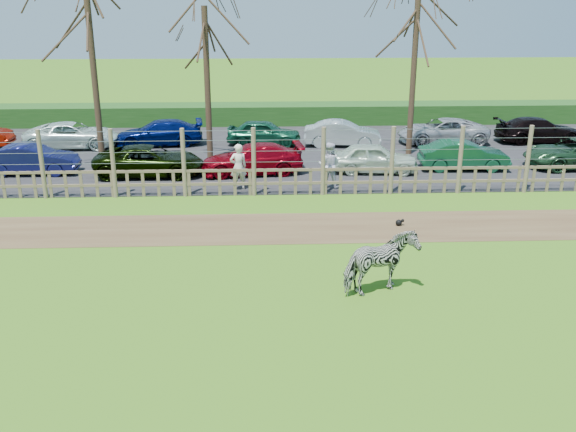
{
  "coord_description": "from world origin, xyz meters",
  "views": [
    {
      "loc": [
        0.3,
        -14.37,
        6.98
      ],
      "look_at": [
        1.0,
        2.5,
        1.1
      ],
      "focal_mm": 40.0,
      "sensor_mm": 36.0,
      "label": 1
    }
  ],
  "objects_px": {
    "tree_mid": "(206,46)",
    "visitor_b": "(329,165)",
    "car_13": "(538,130)",
    "car_8": "(72,135)",
    "tree_left": "(90,29)",
    "car_2": "(149,161)",
    "visitor_a": "(238,167)",
    "car_9": "(159,133)",
    "car_10": "(264,132)",
    "car_11": "(343,133)",
    "car_12": "(443,131)",
    "tree_right": "(416,36)",
    "car_5": "(464,155)",
    "zebra": "(380,263)",
    "crow": "(399,222)",
    "car_4": "(374,158)",
    "car_1": "(32,159)",
    "car_3": "(252,159)"
  },
  "relations": [
    {
      "from": "tree_right",
      "to": "zebra",
      "type": "xyz_separation_m",
      "value": [
        -3.86,
        -14.18,
        -4.46
      ]
    },
    {
      "from": "tree_left",
      "to": "car_11",
      "type": "distance_m",
      "value": 12.19
    },
    {
      "from": "crow",
      "to": "car_4",
      "type": "bearing_deg",
      "value": 87.78
    },
    {
      "from": "car_5",
      "to": "car_8",
      "type": "height_order",
      "value": "same"
    },
    {
      "from": "car_9",
      "to": "car_8",
      "type": "bearing_deg",
      "value": -92.42
    },
    {
      "from": "car_1",
      "to": "car_3",
      "type": "xyz_separation_m",
      "value": [
        8.88,
        -0.35,
        0.0
      ]
    },
    {
      "from": "zebra",
      "to": "car_3",
      "type": "relative_size",
      "value": 0.45
    },
    {
      "from": "tree_mid",
      "to": "visitor_b",
      "type": "distance_m",
      "value": 7.81
    },
    {
      "from": "car_5",
      "to": "tree_mid",
      "type": "bearing_deg",
      "value": 80.02
    },
    {
      "from": "visitor_a",
      "to": "car_2",
      "type": "relative_size",
      "value": 0.4
    },
    {
      "from": "crow",
      "to": "car_9",
      "type": "distance_m",
      "value": 14.86
    },
    {
      "from": "tree_mid",
      "to": "crow",
      "type": "height_order",
      "value": "tree_mid"
    },
    {
      "from": "car_5",
      "to": "zebra",
      "type": "bearing_deg",
      "value": 156.46
    },
    {
      "from": "car_4",
      "to": "car_5",
      "type": "relative_size",
      "value": 0.97
    },
    {
      "from": "visitor_b",
      "to": "car_12",
      "type": "distance_m",
      "value": 9.62
    },
    {
      "from": "car_4",
      "to": "car_5",
      "type": "distance_m",
      "value": 3.8
    },
    {
      "from": "visitor_b",
      "to": "car_11",
      "type": "relative_size",
      "value": 0.47
    },
    {
      "from": "tree_left",
      "to": "car_2",
      "type": "distance_m",
      "value": 5.73
    },
    {
      "from": "crow",
      "to": "car_3",
      "type": "xyz_separation_m",
      "value": [
        -4.73,
        6.3,
        0.53
      ]
    },
    {
      "from": "tree_mid",
      "to": "tree_left",
      "type": "bearing_deg",
      "value": -167.47
    },
    {
      "from": "zebra",
      "to": "visitor_a",
      "type": "height_order",
      "value": "visitor_a"
    },
    {
      "from": "car_3",
      "to": "crow",
      "type": "bearing_deg",
      "value": 29.87
    },
    {
      "from": "visitor_a",
      "to": "car_9",
      "type": "relative_size",
      "value": 0.42
    },
    {
      "from": "visitor_a",
      "to": "car_9",
      "type": "height_order",
      "value": "visitor_a"
    },
    {
      "from": "car_9",
      "to": "car_12",
      "type": "bearing_deg",
      "value": 82.18
    },
    {
      "from": "car_4",
      "to": "car_13",
      "type": "bearing_deg",
      "value": -54.93
    },
    {
      "from": "visitor_b",
      "to": "crow",
      "type": "distance_m",
      "value": 4.65
    },
    {
      "from": "visitor_b",
      "to": "car_4",
      "type": "bearing_deg",
      "value": -120.24
    },
    {
      "from": "car_13",
      "to": "car_8",
      "type": "bearing_deg",
      "value": 86.97
    },
    {
      "from": "tree_mid",
      "to": "visitor_a",
      "type": "height_order",
      "value": "tree_mid"
    },
    {
      "from": "car_11",
      "to": "car_5",
      "type": "bearing_deg",
      "value": -128.98
    },
    {
      "from": "car_2",
      "to": "car_3",
      "type": "height_order",
      "value": "same"
    },
    {
      "from": "car_10",
      "to": "car_11",
      "type": "bearing_deg",
      "value": -89.36
    },
    {
      "from": "zebra",
      "to": "car_13",
      "type": "relative_size",
      "value": 0.45
    },
    {
      "from": "zebra",
      "to": "car_11",
      "type": "relative_size",
      "value": 0.51
    },
    {
      "from": "car_1",
      "to": "car_3",
      "type": "height_order",
      "value": "same"
    },
    {
      "from": "car_1",
      "to": "car_11",
      "type": "relative_size",
      "value": 1.0
    },
    {
      "from": "visitor_a",
      "to": "car_4",
      "type": "distance_m",
      "value": 5.87
    },
    {
      "from": "car_5",
      "to": "car_11",
      "type": "relative_size",
      "value": 1.0
    },
    {
      "from": "visitor_a",
      "to": "car_12",
      "type": "height_order",
      "value": "visitor_a"
    },
    {
      "from": "car_5",
      "to": "car_10",
      "type": "distance_m",
      "value": 9.61
    },
    {
      "from": "tree_right",
      "to": "visitor_b",
      "type": "distance_m",
      "value": 7.99
    },
    {
      "from": "car_13",
      "to": "car_1",
      "type": "bearing_deg",
      "value": 98.4
    },
    {
      "from": "tree_mid",
      "to": "car_11",
      "type": "distance_m",
      "value": 7.79
    },
    {
      "from": "crow",
      "to": "car_13",
      "type": "xyz_separation_m",
      "value": [
        9.24,
        11.57,
        0.53
      ]
    },
    {
      "from": "zebra",
      "to": "car_1",
      "type": "distance_m",
      "value": 16.64
    },
    {
      "from": "tree_left",
      "to": "car_8",
      "type": "height_order",
      "value": "tree_left"
    },
    {
      "from": "tree_right",
      "to": "car_11",
      "type": "distance_m",
      "value": 5.67
    },
    {
      "from": "car_4",
      "to": "tree_right",
      "type": "bearing_deg",
      "value": -29.62
    },
    {
      "from": "tree_mid",
      "to": "car_2",
      "type": "bearing_deg",
      "value": -129.31
    }
  ]
}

